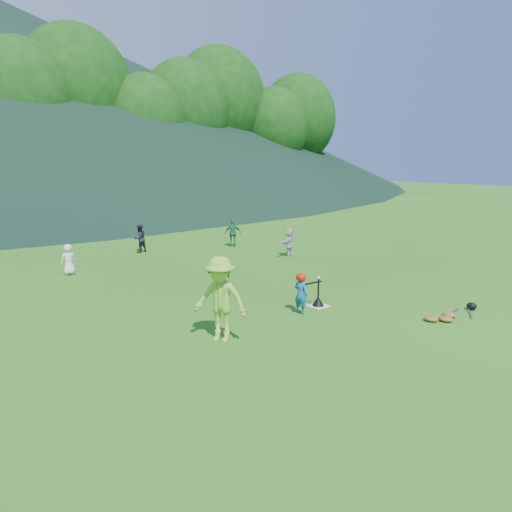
# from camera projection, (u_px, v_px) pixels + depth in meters

# --- Properties ---
(ground) EXTENTS (120.00, 120.00, 0.00)m
(ground) POSITION_uv_depth(u_px,v_px,m) (318.00, 306.00, 12.47)
(ground) COLOR #2E5C15
(ground) RESTS_ON ground
(home_plate) EXTENTS (0.45, 0.45, 0.02)m
(home_plate) POSITION_uv_depth(u_px,v_px,m) (318.00, 306.00, 12.47)
(home_plate) COLOR silver
(home_plate) RESTS_ON ground
(baseball) EXTENTS (0.08, 0.08, 0.08)m
(baseball) POSITION_uv_depth(u_px,v_px,m) (319.00, 278.00, 12.33)
(baseball) COLOR white
(baseball) RESTS_ON batting_tee
(batter_child) EXTENTS (0.29, 0.39, 0.96)m
(batter_child) POSITION_uv_depth(u_px,v_px,m) (301.00, 294.00, 11.81)
(batter_child) COLOR #17589E
(batter_child) RESTS_ON ground
(adult_coach) EXTENTS (1.14, 1.29, 1.74)m
(adult_coach) POSITION_uv_depth(u_px,v_px,m) (220.00, 299.00, 9.97)
(adult_coach) COLOR #82BE38
(adult_coach) RESTS_ON ground
(fielder_a) EXTENTS (0.49, 0.33, 0.98)m
(fielder_a) POSITION_uv_depth(u_px,v_px,m) (68.00, 259.00, 15.80)
(fielder_a) COLOR white
(fielder_a) RESTS_ON ground
(fielder_b) EXTENTS (0.62, 0.53, 1.10)m
(fielder_b) POSITION_uv_depth(u_px,v_px,m) (140.00, 238.00, 19.56)
(fielder_b) COLOR black
(fielder_b) RESTS_ON ground
(fielder_c) EXTENTS (0.73, 0.56, 1.15)m
(fielder_c) POSITION_uv_depth(u_px,v_px,m) (233.00, 233.00, 20.84)
(fielder_c) COLOR #216F47
(fielder_c) RESTS_ON ground
(fielder_d) EXTENTS (1.04, 0.71, 1.07)m
(fielder_d) POSITION_uv_depth(u_px,v_px,m) (289.00, 242.00, 18.72)
(fielder_d) COLOR silver
(fielder_d) RESTS_ON ground
(batting_tee) EXTENTS (0.30, 0.30, 0.68)m
(batting_tee) POSITION_uv_depth(u_px,v_px,m) (318.00, 301.00, 12.45)
(batting_tee) COLOR black
(batting_tee) RESTS_ON home_plate
(batter_gear) EXTENTS (0.73, 0.26, 0.32)m
(batter_gear) POSITION_uv_depth(u_px,v_px,m) (302.00, 278.00, 11.75)
(batter_gear) COLOR #B4160C
(batter_gear) RESTS_ON ground
(equipment_pile) EXTENTS (1.80, 0.72, 0.19)m
(equipment_pile) POSITION_uv_depth(u_px,v_px,m) (450.00, 315.00, 11.59)
(equipment_pile) COLOR olive
(equipment_pile) RESTS_ON ground
(outfield_fence) EXTENTS (70.07, 0.08, 1.33)m
(outfield_fence) POSITION_uv_depth(u_px,v_px,m) (23.00, 203.00, 33.88)
(outfield_fence) COLOR gray
(outfield_fence) RESTS_ON ground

